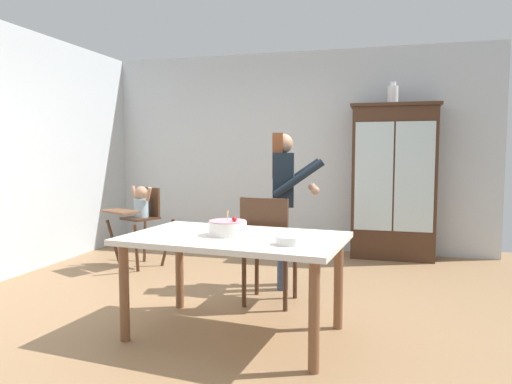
% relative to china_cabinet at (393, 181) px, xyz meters
% --- Properties ---
extents(ground_plane, '(6.24, 6.24, 0.00)m').
position_rel_china_cabinet_xyz_m(ground_plane, '(-1.34, -2.37, -0.98)').
color(ground_plane, '#93704C').
extents(wall_back, '(5.32, 0.06, 2.70)m').
position_rel_china_cabinet_xyz_m(wall_back, '(-1.34, 0.26, 0.37)').
color(wall_back, silver).
rests_on(wall_back, ground_plane).
extents(china_cabinet, '(1.07, 0.48, 1.94)m').
position_rel_china_cabinet_xyz_m(china_cabinet, '(0.00, 0.00, 0.00)').
color(china_cabinet, '#422819').
rests_on(china_cabinet, ground_plane).
extents(ceramic_vase, '(0.13, 0.13, 0.27)m').
position_rel_china_cabinet_xyz_m(ceramic_vase, '(-0.03, 0.00, 1.08)').
color(ceramic_vase, white).
rests_on(ceramic_vase, china_cabinet).
extents(high_chair_with_toddler, '(0.76, 0.83, 0.95)m').
position_rel_china_cabinet_xyz_m(high_chair_with_toddler, '(-2.86, -1.25, -0.32)').
color(high_chair_with_toddler, '#422819').
rests_on(high_chair_with_toddler, ground_plane).
extents(adult_person, '(0.58, 0.57, 1.53)m').
position_rel_china_cabinet_xyz_m(adult_person, '(-1.06, -1.65, -0.01)').
color(adult_person, '#3D4C6B').
rests_on(adult_person, ground_plane).
extents(dining_table, '(1.64, 1.10, 0.74)m').
position_rel_china_cabinet_xyz_m(dining_table, '(-1.15, -2.94, -0.33)').
color(dining_table, silver).
rests_on(dining_table, ground_plane).
extents(birthday_cake, '(0.28, 0.28, 0.19)m').
position_rel_china_cabinet_xyz_m(birthday_cake, '(-1.20, -2.93, -0.18)').
color(birthday_cake, white).
rests_on(birthday_cake, dining_table).
extents(serving_bowl, '(0.18, 0.18, 0.05)m').
position_rel_china_cabinet_xyz_m(serving_bowl, '(-0.70, -3.16, -0.21)').
color(serving_bowl, silver).
rests_on(serving_bowl, dining_table).
extents(dining_chair_far_side, '(0.46, 0.46, 0.96)m').
position_rel_china_cabinet_xyz_m(dining_chair_far_side, '(-1.08, -2.25, -0.42)').
color(dining_chair_far_side, '#422819').
rests_on(dining_chair_far_side, ground_plane).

